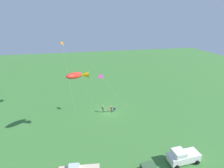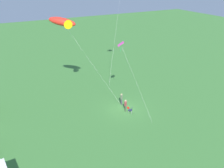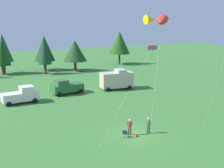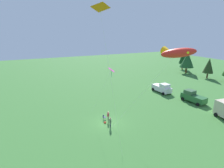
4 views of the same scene
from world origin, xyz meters
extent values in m
plane|color=#3A7333|center=(0.00, 0.00, 0.00)|extent=(160.00, 160.00, 0.00)
cylinder|color=#393846|center=(1.35, -0.19, 0.42)|extent=(0.14, 0.14, 0.85)
cylinder|color=#393846|center=(1.57, -0.22, 0.42)|extent=(0.14, 0.14, 0.85)
cylinder|color=#4E5D47|center=(1.46, -0.20, 1.16)|extent=(0.39, 0.39, 0.62)
sphere|color=tan|center=(1.46, -0.20, 1.62)|extent=(0.24, 0.24, 0.24)
cylinder|color=#4E5D47|center=(1.27, -0.11, 1.19)|extent=(0.10, 0.10, 0.55)
cylinder|color=#4E5D47|center=(1.67, -0.18, 1.19)|extent=(0.24, 0.13, 0.56)
cube|color=#23264B|center=(-1.28, -0.03, 0.42)|extent=(0.67, 0.67, 0.04)
cube|color=#23264B|center=(-1.42, -0.20, 0.62)|extent=(0.40, 0.33, 0.40)
cylinder|color=#A5A8AD|center=(-1.31, 0.26, 0.21)|extent=(0.03, 0.03, 0.42)
cylinder|color=#A5A8AD|center=(-0.99, 0.00, 0.21)|extent=(0.03, 0.03, 0.42)
cylinder|color=#A5A8AD|center=(-1.58, -0.07, 0.21)|extent=(0.03, 0.03, 0.42)
cylinder|color=#A5A8AD|center=(-1.25, -0.33, 0.21)|extent=(0.03, 0.03, 0.42)
cylinder|color=#3B4434|center=(-0.66, 0.35, 0.42)|extent=(0.14, 0.14, 0.85)
cylinder|color=#3B4434|center=(-0.45, 0.27, 0.42)|extent=(0.14, 0.14, 0.85)
cylinder|color=#903438|center=(-0.55, 0.31, 1.16)|extent=(0.44, 0.44, 0.62)
sphere|color=tan|center=(-0.55, 0.31, 1.62)|extent=(0.24, 0.24, 0.24)
cylinder|color=#903438|center=(-0.72, 0.44, 1.19)|extent=(0.23, 0.16, 0.56)
cylinder|color=#903438|center=(-0.35, 0.30, 1.19)|extent=(0.14, 0.12, 0.55)
cube|color=#B21E11|center=(-0.10, -0.43, 0.11)|extent=(0.35, 0.39, 0.22)
ellipsoid|color=red|center=(7.41, 6.04, 11.73)|extent=(3.77, 3.93, 1.70)
cone|color=yellow|center=(5.61, 6.04, 11.73)|extent=(1.40, 1.19, 1.19)
sphere|color=yellow|center=(8.52, 6.40, 11.86)|extent=(0.29, 0.29, 0.29)
cylinder|color=silver|center=(4.54, 2.95, 5.87)|extent=(5.76, 6.19, 11.73)
cylinder|color=#4C3823|center=(1.67, -0.14, 0.00)|extent=(0.04, 0.04, 0.01)
cube|color=#DF3FA3|center=(1.74, -0.13, 9.11)|extent=(1.20, 1.12, 0.57)
cylinder|color=green|center=(1.74, -0.13, 8.53)|extent=(0.04, 0.04, 0.95)
cylinder|color=silver|center=(-1.58, -0.65, 4.56)|extent=(6.64, 1.07, 9.11)
cylinder|color=#4C3823|center=(-4.89, -1.18, 0.00)|extent=(0.04, 0.04, 0.01)
cylinder|color=silver|center=(8.75, -3.08, 7.95)|extent=(1.67, 3.17, 15.89)
cylinder|color=#4C3823|center=(7.92, -1.50, 0.00)|extent=(0.04, 0.04, 0.01)
camera|label=1|loc=(7.27, 36.32, 21.43)|focal=28.00mm
camera|label=2|loc=(-28.22, 17.39, 18.16)|focal=42.00mm
camera|label=3|loc=(-16.28, -26.20, 12.48)|focal=50.00mm
camera|label=4|loc=(23.19, -9.86, 14.17)|focal=28.00mm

